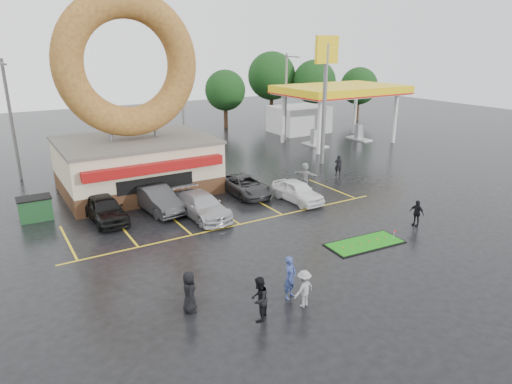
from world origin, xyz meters
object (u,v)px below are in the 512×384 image
car_black (105,209)px  person_blue (290,277)px  car_grey (245,185)px  putting_green (365,243)px  streetlight_left (11,118)px  shell_sign (326,77)px  car_silver (202,206)px  donut_shop (133,128)px  person_cameraman (417,213)px  streetlight_right (286,95)px  dumpster (35,209)px  streetlight_mid (183,104)px  car_dgrey (157,199)px  gas_station (322,104)px  car_white (298,191)px

car_black → person_blue: (4.40, -12.63, 0.16)m
car_grey → putting_green: 10.46m
car_black → streetlight_left: bearing=103.2°
shell_sign → car_silver: shell_sign is taller
car_grey → person_blue: bearing=-111.8°
donut_shop → car_black: (-3.51, -4.97, -3.70)m
donut_shop → person_cameraman: size_ratio=8.81×
shell_sign → streetlight_right: 10.68m
person_cameraman → dumpster: 22.34m
shell_sign → dumpster: (-23.00, -1.62, -6.73)m
streetlight_mid → person_blue: bearing=-103.5°
streetlight_left → car_silver: (8.66, -14.28, -4.06)m
streetlight_mid → car_dgrey: 15.38m
donut_shop → car_dgrey: 6.19m
person_blue → gas_station: bearing=23.2°
donut_shop → person_blue: bearing=-87.1°
gas_station → person_blue: 33.92m
gas_station → dumpster: size_ratio=7.58×
car_grey → car_silver: bearing=-151.2°
dumpster → car_grey: bearing=-9.4°
streetlight_mid → donut_shop: bearing=-131.4°
streetlight_right → person_cameraman: streetlight_right is taller
streetlight_mid → car_dgrey: (-7.33, -12.92, -4.00)m
gas_station → streetlight_right: size_ratio=1.52×
shell_sign → putting_green: bearing=-121.2°
car_dgrey → donut_shop: bearing=78.5°
car_grey → car_black: bearing=-179.8°
streetlight_left → person_blue: bearing=-72.2°
streetlight_mid → car_silver: streetlight_mid is taller
shell_sign → car_black: size_ratio=2.35×
streetlight_left → putting_green: 26.89m
person_blue → car_white: bearing=26.5°
shell_sign → car_silver: 17.05m
gas_station → dumpster: bearing=-160.6°
gas_station → car_grey: bearing=-142.8°
streetlight_mid → putting_green: (0.30, -23.27, -4.75)m
car_black → car_grey: bearing=-3.1°
car_silver → streetlight_mid: bearing=67.5°
donut_shop → streetlight_left: bearing=135.2°
person_blue → car_black: bearing=83.3°
shell_sign → putting_green: size_ratio=2.47×
car_dgrey → person_cameraman: size_ratio=3.11×
shell_sign → person_cameraman: 16.07m
streetlight_right → car_black: 26.77m
car_black → person_blue: bearing=-73.9°
car_dgrey → streetlight_mid: bearing=52.7°
streetlight_right → car_dgrey: 24.15m
streetlight_mid → person_blue: size_ratio=4.88×
streetlight_left → person_blue: (7.89, -24.54, -3.86)m
car_black → car_dgrey: car_dgrey is taller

